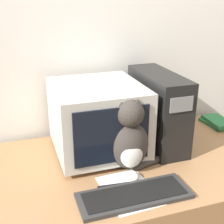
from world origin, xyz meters
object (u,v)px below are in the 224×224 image
computer_tower (158,109)px  keyboard (134,195)px  crt_monitor (98,118)px  cat (129,139)px  pen (114,185)px  book_stack (217,122)px

computer_tower → keyboard: computer_tower is taller
crt_monitor → keyboard: crt_monitor is taller
computer_tower → cat: bearing=-140.9°
cat → pen: bearing=-125.1°
pen → computer_tower: bearing=41.7°
crt_monitor → pen: (-0.02, -0.34, -0.19)m
computer_tower → keyboard: 0.57m
crt_monitor → cat: crt_monitor is taller
keyboard → cat: (0.06, 0.23, 0.15)m
computer_tower → keyboard: size_ratio=1.00×
computer_tower → book_stack: (0.48, 0.10, -0.18)m
crt_monitor → book_stack: crt_monitor is taller
keyboard → book_stack: (0.80, 0.53, 0.01)m
keyboard → book_stack: book_stack is taller
cat → keyboard: bearing=-96.8°
crt_monitor → cat: bearing=-66.1°
crt_monitor → cat: 0.24m
computer_tower → pen: bearing=-138.3°
keyboard → pen: 0.12m
book_stack → keyboard: bearing=-146.2°
computer_tower → keyboard: bearing=-125.7°
computer_tower → book_stack: 0.53m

